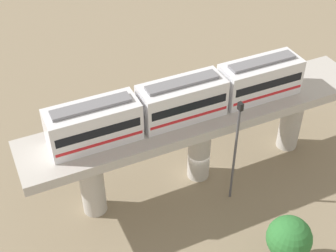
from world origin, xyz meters
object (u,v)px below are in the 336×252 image
(train, at_px, (182,100))
(tree_near_viaduct, at_px, (289,238))
(signal_post, at_px, (235,148))
(parked_car_black, at_px, (227,110))
(parked_car_orange, at_px, (162,106))
(parked_car_blue, at_px, (80,115))

(train, xyz_separation_m, tree_near_viaduct, (-10.74, -3.05, -5.60))
(train, height_order, signal_post, train)
(parked_car_black, bearing_deg, signal_post, 142.55)
(tree_near_viaduct, height_order, signal_post, signal_post)
(parked_car_orange, height_order, signal_post, signal_post)
(parked_car_orange, xyz_separation_m, tree_near_viaduct, (-20.37, -0.47, 2.23))
(train, distance_m, signal_post, 5.54)
(parked_car_black, bearing_deg, tree_near_viaduct, 154.37)
(train, xyz_separation_m, parked_car_orange, (9.63, -2.57, -7.82))
(signal_post, bearing_deg, parked_car_black, -28.92)
(parked_car_orange, bearing_deg, parked_car_black, -123.33)
(parked_car_blue, bearing_deg, parked_car_orange, -114.79)
(parked_car_blue, xyz_separation_m, tree_near_viaduct, (-22.43, -8.47, 2.23))
(parked_car_blue, height_order, tree_near_viaduct, tree_near_viaduct)
(tree_near_viaduct, xyz_separation_m, signal_post, (7.34, 0.09, 2.37))
(train, height_order, parked_car_orange, train)
(tree_near_viaduct, relative_size, signal_post, 0.47)
(parked_car_orange, height_order, parked_car_black, same)
(parked_car_blue, height_order, signal_post, signal_post)
(tree_near_viaduct, bearing_deg, parked_car_black, -17.11)
(parked_car_orange, bearing_deg, signal_post, 179.54)
(train, distance_m, parked_car_orange, 12.68)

